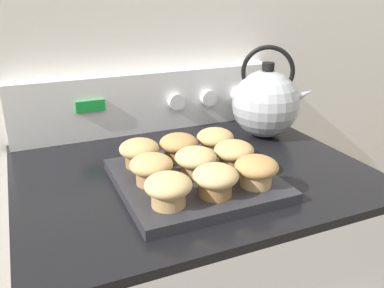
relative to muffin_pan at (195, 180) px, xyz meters
name	(u,v)px	position (x,y,z in m)	size (l,w,h in m)	color
wall_back	(140,20)	(0.03, 0.43, 0.29)	(8.00, 0.05, 2.40)	white
control_panel	(150,101)	(0.03, 0.37, 0.07)	(0.75, 0.07, 0.17)	white
muffin_pan	(195,180)	(0.00, 0.00, 0.00)	(0.31, 0.31, 0.02)	#28282D
muffin_r0_c0	(168,189)	(-0.09, -0.09, 0.04)	(0.09, 0.09, 0.06)	tan
muffin_r0_c1	(216,179)	(0.00, -0.09, 0.04)	(0.09, 0.09, 0.06)	olive
muffin_r0_c2	(256,170)	(0.09, -0.09, 0.04)	(0.09, 0.09, 0.06)	tan
muffin_r1_c0	(151,168)	(-0.09, 0.00, 0.04)	(0.09, 0.09, 0.06)	#A37A4C
muffin_r1_c1	(196,161)	(0.00, 0.00, 0.04)	(0.09, 0.09, 0.06)	tan
muffin_r1_c2	(234,153)	(0.09, 0.00, 0.04)	(0.09, 0.09, 0.06)	#A37A4C
muffin_r2_c0	(139,152)	(-0.09, 0.09, 0.04)	(0.09, 0.09, 0.06)	olive
muffin_r2_c1	(179,146)	(0.00, 0.09, 0.04)	(0.09, 0.09, 0.06)	olive
muffin_r2_c2	(215,140)	(0.09, 0.09, 0.04)	(0.09, 0.09, 0.06)	tan
tea_kettle	(266,102)	(0.30, 0.19, 0.08)	(0.21, 0.18, 0.25)	#ADAFB5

